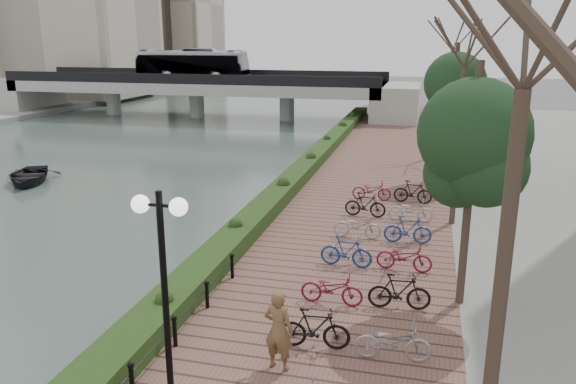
% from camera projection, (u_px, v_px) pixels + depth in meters
% --- Properties ---
extents(river_water, '(30.00, 130.00, 0.02)m').
position_uv_depth(river_water, '(74.00, 159.00, 35.92)').
color(river_water, '#475853').
rests_on(river_water, ground).
extents(promenade, '(8.00, 75.00, 0.50)m').
position_uv_depth(promenade, '(355.00, 211.00, 24.39)').
color(promenade, brown).
rests_on(promenade, ground).
extents(hedge, '(1.10, 56.00, 0.60)m').
position_uv_depth(hedge, '(292.00, 180.00, 27.37)').
color(hedge, '#1C3613').
rests_on(hedge, promenade).
extents(lamppost, '(1.02, 0.32, 4.56)m').
position_uv_depth(lamppost, '(163.00, 261.00, 9.68)').
color(lamppost, black).
rests_on(lamppost, promenade).
extents(pedestrian, '(0.75, 0.56, 1.86)m').
position_uv_depth(pedestrian, '(279.00, 330.00, 12.12)').
color(pedestrian, brown).
rests_on(pedestrian, promenade).
extents(bicycle_parking, '(2.40, 17.32, 1.00)m').
position_uv_depth(bicycle_parking, '(375.00, 254.00, 17.55)').
color(bicycle_parking, '#9D9CA1').
rests_on(bicycle_parking, promenade).
extents(street_trees, '(3.20, 37.12, 6.80)m').
position_uv_depth(street_trees, '(462.00, 161.00, 18.03)').
color(street_trees, '#382B21').
rests_on(street_trees, promenade).
extents(bridge, '(36.00, 10.77, 6.50)m').
position_uv_depth(bridge, '(195.00, 82.00, 53.73)').
color(bridge, '#969691').
rests_on(bridge, ground).
extents(boat, '(4.27, 4.80, 0.82)m').
position_uv_depth(boat, '(28.00, 176.00, 29.84)').
color(boat, black).
rests_on(boat, river_water).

